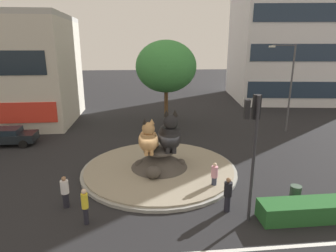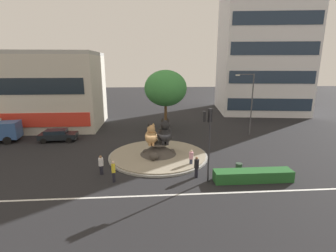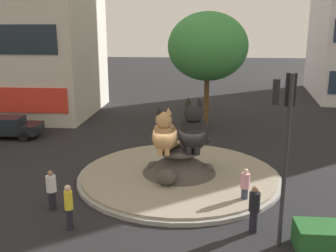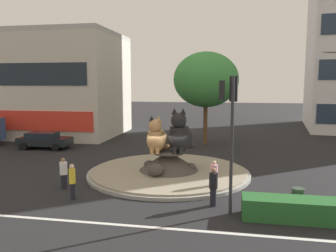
% 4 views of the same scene
% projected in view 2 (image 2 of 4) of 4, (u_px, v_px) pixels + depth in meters
% --- Properties ---
extents(ground_plane, '(160.00, 160.00, 0.00)m').
position_uv_depth(ground_plane, '(158.00, 156.00, 25.36)').
color(ground_plane, black).
extents(lane_centreline, '(112.00, 0.20, 0.01)m').
position_uv_depth(lane_centreline, '(162.00, 195.00, 17.83)').
color(lane_centreline, silver).
rests_on(lane_centreline, ground).
extents(roundabout_island, '(9.92, 9.92, 1.44)m').
position_uv_depth(roundabout_island, '(158.00, 153.00, 25.24)').
color(roundabout_island, gray).
rests_on(roundabout_island, ground).
extents(cat_statue_calico, '(1.40, 2.24, 2.24)m').
position_uv_depth(cat_statue_calico, '(151.00, 136.00, 24.49)').
color(cat_statue_calico, tan).
rests_on(cat_statue_calico, roundabout_island).
extents(cat_statue_black, '(1.75, 2.73, 2.68)m').
position_uv_depth(cat_statue_black, '(165.00, 133.00, 24.86)').
color(cat_statue_black, black).
rests_on(cat_statue_black, roundabout_island).
extents(traffic_light_mast, '(0.77, 0.48, 5.86)m').
position_uv_depth(traffic_light_mast, '(209.00, 130.00, 19.04)').
color(traffic_light_mast, '#2D2D33').
rests_on(traffic_light_mast, ground).
extents(shophouse_block, '(24.06, 10.72, 10.83)m').
position_uv_depth(shophouse_block, '(16.00, 90.00, 36.32)').
color(shophouse_block, beige).
rests_on(shophouse_block, ground).
extents(office_tower, '(16.93, 16.06, 27.94)m').
position_uv_depth(office_tower, '(263.00, 38.00, 47.26)').
color(office_tower, silver).
rests_on(office_tower, ground).
extents(clipped_hedge_strip, '(6.27, 1.20, 0.90)m').
position_uv_depth(clipped_hedge_strip, '(253.00, 176.00, 19.95)').
color(clipped_hedge_strip, '#235B28').
rests_on(clipped_hedge_strip, ground).
extents(broadleaf_tree_behind_island, '(5.83, 5.83, 8.37)m').
position_uv_depth(broadleaf_tree_behind_island, '(166.00, 88.00, 34.45)').
color(broadleaf_tree_behind_island, brown).
rests_on(broadleaf_tree_behind_island, ground).
extents(streetlight_arm, '(2.39, 0.34, 7.96)m').
position_uv_depth(streetlight_arm, '(250.00, 100.00, 32.35)').
color(streetlight_arm, '#4C4C51').
rests_on(streetlight_arm, ground).
extents(pedestrian_black_shirt, '(0.39, 0.39, 1.78)m').
position_uv_depth(pedestrian_black_shirt, '(196.00, 166.00, 20.50)').
color(pedestrian_black_shirt, black).
rests_on(pedestrian_black_shirt, ground).
extents(pedestrian_yellow_shirt, '(0.30, 0.30, 1.76)m').
position_uv_depth(pedestrian_yellow_shirt, '(113.00, 171.00, 19.66)').
color(pedestrian_yellow_shirt, black).
rests_on(pedestrian_yellow_shirt, ground).
extents(pedestrian_pink_shirt, '(0.38, 0.38, 1.60)m').
position_uv_depth(pedestrian_pink_shirt, '(191.00, 158.00, 22.68)').
color(pedestrian_pink_shirt, '#33384C').
rests_on(pedestrian_pink_shirt, ground).
extents(pedestrian_white_shirt, '(0.40, 0.40, 1.68)m').
position_uv_depth(pedestrian_white_shirt, '(101.00, 165.00, 21.06)').
color(pedestrian_white_shirt, black).
rests_on(pedestrian_white_shirt, ground).
extents(sedan_on_far_lane, '(4.43, 2.23, 1.41)m').
position_uv_depth(sedan_on_far_lane, '(58.00, 135.00, 30.32)').
color(sedan_on_far_lane, black).
rests_on(sedan_on_far_lane, ground).
extents(litter_bin, '(0.56, 0.56, 0.90)m').
position_uv_depth(litter_bin, '(239.00, 168.00, 21.35)').
color(litter_bin, '#2D4233').
rests_on(litter_bin, ground).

